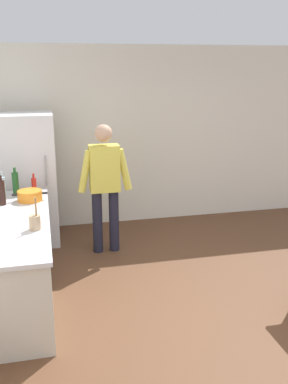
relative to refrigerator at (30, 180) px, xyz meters
The scene contains 11 objects.
ground_plane 3.19m from the refrigerator, 51.63° to the right, with size 14.00×14.00×0.00m, color brown.
wall_back 2.04m from the refrigerator, 17.53° to the left, with size 6.40×0.12×2.70m, color silver.
kitchen_counter 1.66m from the refrigerator, 93.58° to the right, with size 0.64×2.20×0.90m.
refrigerator is the anchor object (origin of this frame).
person 1.10m from the refrigerator, 30.23° to the right, with size 0.70×0.22×1.70m.
cooking_pot 0.96m from the refrigerator, 88.89° to the right, with size 0.40×0.28×0.12m.
utensil_jar 1.92m from the refrigerator, 87.54° to the right, with size 0.11×0.11×0.32m.
bottle_water_clear 0.79m from the refrigerator, 112.18° to the right, with size 0.07×0.07×0.30m.
bottle_wine_dark 1.09m from the refrigerator, 104.91° to the right, with size 0.08×0.08×0.34m.
bottle_sauce_red 0.64m from the refrigerator, 84.03° to the right, with size 0.06×0.06×0.24m.
bottle_wine_green 0.71m from the refrigerator, 102.08° to the right, with size 0.08×0.08×0.34m.
Camera 1 is at (-1.70, -3.56, 2.42)m, focal length 40.86 mm.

